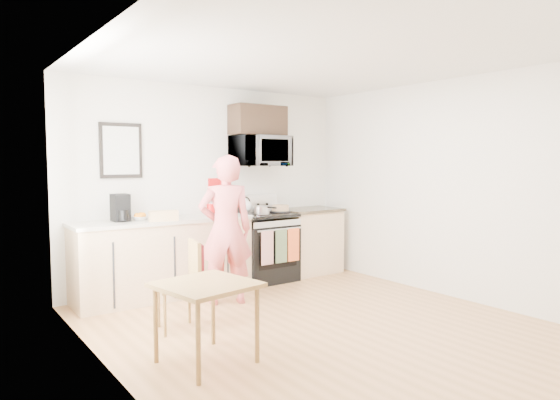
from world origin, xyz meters
TOP-DOWN VIEW (x-y plane):
  - floor at (0.00, 0.00)m, footprint 4.60×4.60m
  - back_wall at (0.00, 2.30)m, footprint 4.00×0.04m
  - left_wall at (-2.00, 0.00)m, footprint 0.04×4.60m
  - right_wall at (2.00, 0.00)m, footprint 0.04×4.60m
  - ceiling at (0.00, 0.00)m, footprint 4.00×4.60m
  - window at (-1.96, 0.80)m, footprint 0.06×1.40m
  - cabinet_left at (-0.80, 2.00)m, footprint 2.10×0.60m
  - countertop_left at (-0.80, 2.00)m, footprint 2.14×0.64m
  - cabinet_right at (1.43, 2.00)m, footprint 0.84×0.60m
  - countertop_right at (1.43, 2.00)m, footprint 0.88×0.64m
  - range at (0.63, 1.98)m, footprint 0.76×0.70m
  - microwave at (0.63, 2.08)m, footprint 0.76×0.51m
  - upper_cabinet at (0.63, 2.12)m, footprint 0.76×0.35m
  - wall_art at (-1.20, 2.28)m, footprint 0.50×0.04m
  - wall_trivet at (0.05, 2.28)m, footprint 0.20×0.02m
  - person at (-0.35, 1.31)m, footprint 0.72×0.58m
  - dining_table at (-1.31, -0.08)m, footprint 0.70×0.70m
  - chair at (-1.05, 0.77)m, footprint 0.46×0.43m
  - knife_block at (0.13, 2.15)m, footprint 0.18×0.19m
  - utensil_crock at (-0.11, 2.11)m, footprint 0.11×0.11m
  - fruit_bowl at (-1.08, 2.03)m, footprint 0.25×0.25m
  - milk_carton at (-1.26, 2.13)m, footprint 0.13×0.13m
  - coffee_maker at (-1.29, 2.05)m, footprint 0.18×0.26m
  - bread_bag at (-0.88, 1.80)m, footprint 0.35×0.22m
  - cake at (0.89, 1.96)m, footprint 0.29×0.29m
  - kettle at (0.43, 2.13)m, footprint 0.18×0.18m
  - pot at (0.53, 1.88)m, footprint 0.22×0.37m

SIDE VIEW (x-z plane):
  - floor at x=0.00m, z-range 0.00..0.00m
  - range at x=0.63m, z-range -0.14..1.02m
  - cabinet_left at x=-0.80m, z-range 0.00..0.90m
  - cabinet_right at x=1.43m, z-range 0.00..0.90m
  - chair at x=-1.05m, z-range 0.12..0.98m
  - dining_table at x=-1.31m, z-range 0.25..0.91m
  - person at x=-0.35m, z-range 0.00..1.69m
  - countertop_left at x=-0.80m, z-range 0.90..0.94m
  - countertop_right at x=1.43m, z-range 0.90..0.94m
  - cake at x=0.89m, z-range 0.92..1.02m
  - fruit_bowl at x=-1.08m, z-range 0.93..1.02m
  - pot at x=0.53m, z-range 0.93..1.03m
  - bread_bag at x=-0.88m, z-range 0.94..1.06m
  - kettle at x=0.43m, z-range 0.91..1.13m
  - knife_block at x=0.13m, z-range 0.94..1.19m
  - milk_carton at x=-1.26m, z-range 0.94..1.20m
  - utensil_crock at x=-0.11m, z-range 0.91..1.24m
  - coffee_maker at x=-1.29m, z-range 0.93..1.24m
  - back_wall at x=0.00m, z-range 0.00..2.60m
  - left_wall at x=-2.00m, z-range 0.00..2.60m
  - right_wall at x=2.00m, z-range 0.00..2.60m
  - wall_trivet at x=0.05m, z-range 1.20..1.40m
  - window at x=-1.96m, z-range 0.80..2.30m
  - wall_art at x=-1.20m, z-range 1.43..2.08m
  - microwave at x=0.63m, z-range 1.55..1.97m
  - upper_cabinet at x=0.63m, z-range 1.98..2.38m
  - ceiling at x=0.00m, z-range 2.58..2.62m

